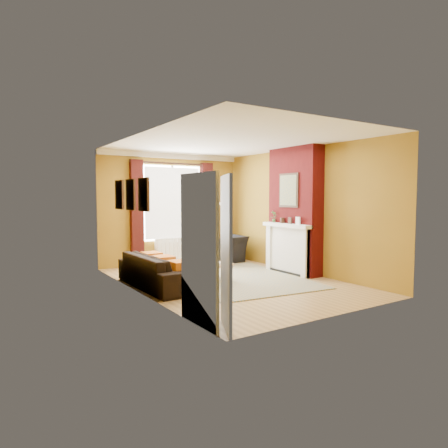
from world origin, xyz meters
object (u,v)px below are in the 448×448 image
(armchair, at_px, (222,249))
(coffee_table, at_px, (206,264))
(sofa, at_px, (159,271))
(floor_lamp, at_px, (222,215))
(wicker_stool, at_px, (206,252))

(armchair, bearing_deg, coffee_table, 44.77)
(sofa, distance_m, floor_lamp, 3.56)
(wicker_stool, bearing_deg, floor_lamp, 0.00)
(wicker_stool, bearing_deg, armchair, -58.31)
(wicker_stool, bearing_deg, coffee_table, -119.63)
(sofa, bearing_deg, floor_lamp, -54.43)
(coffee_table, height_order, floor_lamp, floor_lamp)
(coffee_table, relative_size, floor_lamp, 0.76)
(armchair, xyz_separation_m, coffee_table, (-1.35, -1.54, -0.03))
(sofa, height_order, armchair, armchair)
(floor_lamp, bearing_deg, wicker_stool, 180.00)
(sofa, xyz_separation_m, coffee_table, (1.12, 0.13, 0.01))
(sofa, distance_m, wicker_stool, 3.04)
(armchair, distance_m, coffee_table, 2.04)
(floor_lamp, bearing_deg, armchair, -124.93)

